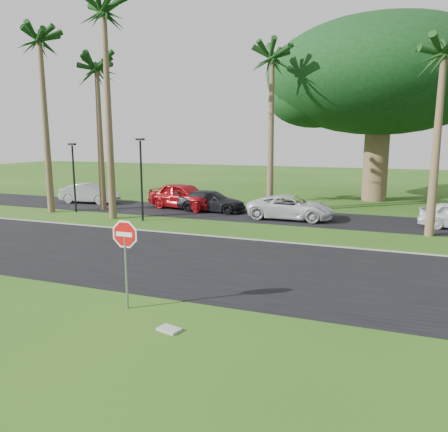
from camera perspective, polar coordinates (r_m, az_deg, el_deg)
ground at (r=15.28m, az=-7.84°, el=-7.64°), size 120.00×120.00×0.00m
road at (r=16.98m, az=-4.60°, el=-5.72°), size 120.00×8.00×0.02m
parking_strip at (r=26.61m, az=5.13°, el=0.06°), size 120.00×5.00×0.02m
curb at (r=20.59m, az=0.24°, el=-2.81°), size 120.00×0.12×0.06m
stop_sign_near at (r=12.09m, az=-12.78°, el=-3.83°), size 1.05×0.07×2.62m
palm_left_far at (r=30.09m, az=-22.91°, el=19.88°), size 5.00×5.00×11.50m
palm_left_mid at (r=29.80m, az=-16.27°, el=17.52°), size 5.00×5.00×10.00m
palm_left_near at (r=26.83m, az=-15.39°, el=23.72°), size 5.00×5.00×12.50m
palm_center at (r=28.02m, az=6.33°, el=19.35°), size 5.00×5.00×10.50m
palm_right_near at (r=23.10m, az=26.78°, el=17.93°), size 5.00×5.00×9.50m
canopy_tree at (r=35.02m, az=19.80°, el=16.61°), size 16.50×16.50×13.12m
streetlight_left at (r=29.05m, az=-19.04°, el=5.34°), size 0.45×0.25×4.34m
streetlight_right at (r=25.01m, az=-10.76°, el=5.38°), size 0.45×0.25×4.64m
car_silver at (r=33.05m, az=-17.18°, el=2.82°), size 4.37×1.89×1.40m
car_red at (r=29.09m, az=-5.21°, el=2.61°), size 5.33×2.95×1.72m
car_dark at (r=27.97m, az=-1.65°, el=1.92°), size 4.51×1.89×1.30m
car_minivan at (r=25.51m, az=8.71°, el=1.08°), size 4.97×2.37×1.37m
utility_slab at (r=11.10m, az=-7.18°, el=-14.47°), size 0.62×0.47×0.06m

